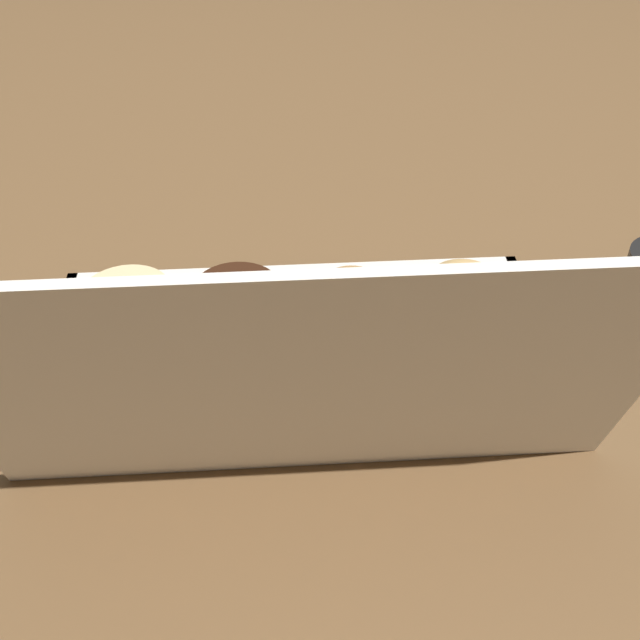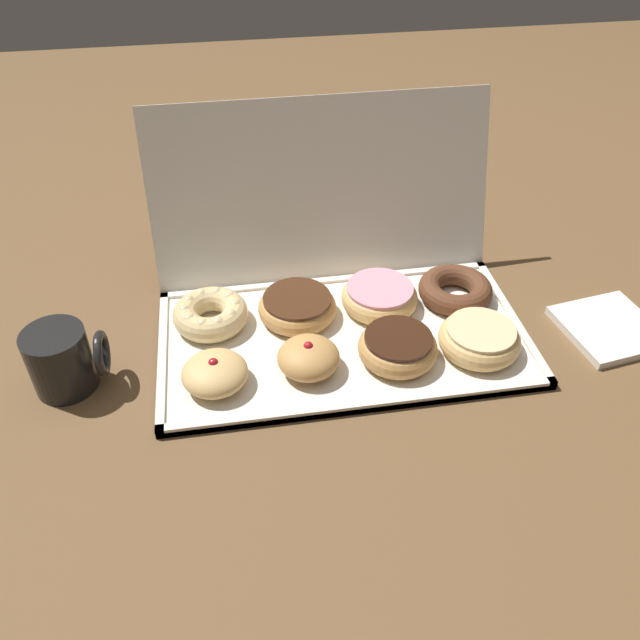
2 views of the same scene
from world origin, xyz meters
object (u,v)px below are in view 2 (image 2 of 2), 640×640
(cruller_donut_4, at_px, (210,313))
(coffee_mug, at_px, (62,359))
(donut_box, at_px, (343,339))
(chocolate_frosted_donut_5, at_px, (297,307))
(chocolate_cake_ring_donut_7, at_px, (455,290))
(chocolate_frosted_donut_2, at_px, (398,347))
(jelly_filled_donut_0, at_px, (215,373))
(glazed_ring_donut_3, at_px, (479,339))
(jelly_filled_donut_1, at_px, (308,357))
(napkin_stack, at_px, (609,328))
(pink_frosted_donut_6, at_px, (379,296))

(cruller_donut_4, relative_size, coffee_mug, 1.09)
(donut_box, relative_size, coffee_mug, 5.21)
(chocolate_frosted_donut_5, xyz_separation_m, chocolate_cake_ring_donut_7, (0.25, 0.00, -0.00))
(chocolate_frosted_donut_2, xyz_separation_m, chocolate_frosted_donut_5, (-0.13, 0.12, -0.00))
(jelly_filled_donut_0, bearing_deg, glazed_ring_donut_3, 1.36)
(coffee_mug, bearing_deg, donut_box, 3.86)
(jelly_filled_donut_1, relative_size, chocolate_frosted_donut_5, 0.73)
(jelly_filled_donut_1, xyz_separation_m, chocolate_frosted_donut_5, (0.00, 0.12, -0.00))
(donut_box, relative_size, chocolate_frosted_donut_2, 4.78)
(jelly_filled_donut_1, bearing_deg, donut_box, 44.60)
(coffee_mug, relative_size, napkin_stack, 0.76)
(coffee_mug, height_order, napkin_stack, coffee_mug)
(chocolate_frosted_donut_2, bearing_deg, jelly_filled_donut_0, -177.62)
(donut_box, distance_m, napkin_stack, 0.41)
(chocolate_cake_ring_donut_7, height_order, coffee_mug, coffee_mug)
(coffee_mug, bearing_deg, pink_frosted_donut_6, 10.77)
(chocolate_frosted_donut_5, bearing_deg, donut_box, -43.22)
(jelly_filled_donut_1, distance_m, coffee_mug, 0.33)
(coffee_mug, distance_m, napkin_stack, 0.80)
(chocolate_cake_ring_donut_7, bearing_deg, napkin_stack, -26.14)
(jelly_filled_donut_0, bearing_deg, pink_frosted_donut_6, 26.55)
(coffee_mug, bearing_deg, napkin_stack, -1.15)
(donut_box, xyz_separation_m, glazed_ring_donut_3, (0.19, -0.06, 0.03))
(chocolate_frosted_donut_2, bearing_deg, donut_box, 139.02)
(jelly_filled_donut_1, distance_m, pink_frosted_donut_6, 0.18)
(jelly_filled_donut_0, xyz_separation_m, coffee_mug, (-0.20, 0.04, 0.02))
(chocolate_frosted_donut_5, xyz_separation_m, napkin_stack, (0.47, -0.10, -0.02))
(chocolate_frosted_donut_2, relative_size, glazed_ring_donut_3, 0.96)
(napkin_stack, bearing_deg, chocolate_frosted_donut_2, -177.38)
(donut_box, xyz_separation_m, chocolate_frosted_donut_2, (0.07, -0.06, 0.03))
(glazed_ring_donut_3, distance_m, cruller_donut_4, 0.40)
(jelly_filled_donut_0, bearing_deg, chocolate_cake_ring_donut_7, 18.82)
(chocolate_frosted_donut_2, xyz_separation_m, cruller_donut_4, (-0.26, 0.12, -0.00))
(cruller_donut_4, height_order, chocolate_frosted_donut_5, cruller_donut_4)
(pink_frosted_donut_6, height_order, coffee_mug, coffee_mug)
(chocolate_frosted_donut_5, relative_size, pink_frosted_donut_6, 1.00)
(chocolate_cake_ring_donut_7, bearing_deg, coffee_mug, -171.39)
(pink_frosted_donut_6, distance_m, coffee_mug, 0.47)
(jelly_filled_donut_0, bearing_deg, chocolate_frosted_donut_5, 44.16)
(cruller_donut_4, distance_m, napkin_stack, 0.61)
(pink_frosted_donut_6, bearing_deg, napkin_stack, -17.10)
(glazed_ring_donut_3, xyz_separation_m, cruller_donut_4, (-0.38, 0.12, 0.00))
(jelly_filled_donut_0, xyz_separation_m, glazed_ring_donut_3, (0.38, 0.01, -0.00))
(chocolate_frosted_donut_2, relative_size, coffee_mug, 1.09)
(chocolate_frosted_donut_2, relative_size, pink_frosted_donut_6, 0.95)
(chocolate_frosted_donut_2, xyz_separation_m, pink_frosted_donut_6, (0.00, 0.12, -0.00))
(donut_box, xyz_separation_m, coffee_mug, (-0.39, -0.03, 0.04))
(donut_box, bearing_deg, coffee_mug, -176.14)
(jelly_filled_donut_0, relative_size, chocolate_frosted_donut_2, 0.80)
(jelly_filled_donut_0, xyz_separation_m, cruller_donut_4, (-0.00, 0.13, -0.00))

